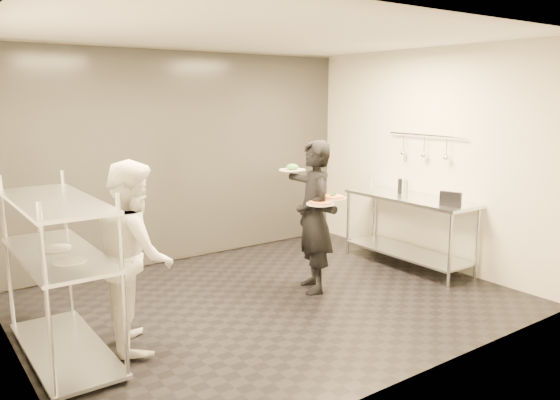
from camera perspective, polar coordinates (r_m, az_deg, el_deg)
room_shell at (r=6.68m, az=-6.81°, el=3.91°), size 5.00×4.00×2.80m
pass_rack at (r=4.96m, az=-22.06°, el=-6.71°), size 0.60×1.60×1.50m
prep_counter at (r=7.27m, az=13.27°, el=-1.94°), size 0.60×1.80×0.92m
utensil_rail at (r=7.32m, az=14.87°, el=5.37°), size 0.07×1.20×0.31m
waiter at (r=6.14m, az=3.56°, el=-1.77°), size 0.62×0.74×1.72m
chef at (r=4.97m, az=-14.94°, el=-5.49°), size 0.82×0.95×1.66m
pizza_plate_near at (r=5.85m, az=4.25°, el=-0.31°), size 0.30×0.30×0.05m
pizza_plate_far at (r=6.03m, az=5.51°, el=0.30°), size 0.31×0.31×0.05m
salad_plate at (r=6.29m, az=1.29°, el=3.32°), size 0.31×0.31×0.07m
pos_monitor at (r=6.66m, az=17.38°, el=0.07°), size 0.12×0.25×0.18m
bottle_green at (r=7.17m, az=12.98°, el=1.20°), size 0.06×0.06×0.22m
bottle_clear at (r=7.77m, az=9.55°, el=1.97°), size 0.06×0.06×0.20m
bottle_dark at (r=7.44m, az=12.42°, el=1.45°), size 0.06×0.06×0.19m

